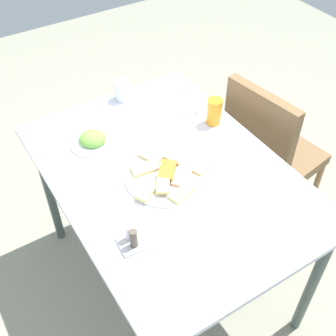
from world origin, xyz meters
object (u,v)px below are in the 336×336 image
at_px(drinking_glass, 122,91).
at_px(paper_napkin, 189,102).
at_px(fork, 186,103).
at_px(spoon, 192,101).
at_px(salad_plate_greens, 93,140).
at_px(condiment_caddy, 132,239).
at_px(dining_chair, 267,150).
at_px(soda_can, 214,111).
at_px(pide_platter, 167,174).
at_px(dining_table, 169,186).

xyz_separation_m(drinking_glass, paper_napkin, (0.19, 0.25, -0.04)).
height_order(fork, spoon, same).
bearing_deg(drinking_glass, salad_plate_greens, -49.68).
bearing_deg(paper_napkin, spoon, 90.00).
bearing_deg(condiment_caddy, salad_plate_greens, 168.51).
height_order(drinking_glass, spoon, drinking_glass).
xyz_separation_m(salad_plate_greens, drinking_glass, (-0.22, 0.26, 0.03)).
relative_size(dining_chair, soda_can, 7.25).
relative_size(dining_chair, paper_napkin, 6.85).
distance_m(salad_plate_greens, soda_can, 0.54).
bearing_deg(soda_can, pide_platter, -63.44).
bearing_deg(spoon, condiment_caddy, -27.40).
bearing_deg(dining_chair, dining_table, -81.28).
xyz_separation_m(drinking_glass, fork, (0.19, 0.23, -0.04)).
relative_size(soda_can, condiment_caddy, 1.25).
bearing_deg(fork, spoon, 106.55).
bearing_deg(pide_platter, spoon, 134.74).
distance_m(spoon, condiment_caddy, 0.85).
distance_m(dining_table, pide_platter, 0.10).
xyz_separation_m(pide_platter, paper_napkin, (-0.36, 0.34, -0.01)).
bearing_deg(paper_napkin, salad_plate_greens, -87.12).
distance_m(salad_plate_greens, paper_napkin, 0.51).
xyz_separation_m(spoon, condiment_caddy, (0.57, -0.64, 0.02)).
bearing_deg(pide_platter, drinking_glass, 170.14).
bearing_deg(salad_plate_greens, dining_chair, 75.71).
bearing_deg(fork, dining_chair, 72.29).
bearing_deg(soda_can, dining_table, -64.69).
height_order(soda_can, fork, soda_can).
bearing_deg(soda_can, fork, -171.50).
relative_size(dining_table, dining_chair, 1.36).
distance_m(dining_chair, condiment_caddy, 1.05).
distance_m(fork, condiment_caddy, 0.83).
distance_m(paper_napkin, condiment_caddy, 0.84).
bearing_deg(salad_plate_greens, condiment_caddy, -11.49).
height_order(drinking_glass, paper_napkin, drinking_glass).
xyz_separation_m(dining_table, soda_can, (-0.16, 0.34, 0.14)).
distance_m(dining_table, paper_napkin, 0.48).
bearing_deg(salad_plate_greens, drinking_glass, 130.32).
bearing_deg(salad_plate_greens, soda_can, 73.11).
bearing_deg(fork, dining_table, -25.62).
bearing_deg(dining_table, salad_plate_greens, -150.35).
height_order(salad_plate_greens, fork, salad_plate_greens).
bearing_deg(condiment_caddy, fork, 133.60).
distance_m(soda_can, paper_napkin, 0.19).
bearing_deg(soda_can, salad_plate_greens, -106.89).
height_order(dining_chair, spoon, dining_chair).
xyz_separation_m(soda_can, paper_napkin, (-0.18, -0.01, -0.06)).
bearing_deg(spoon, salad_plate_greens, -66.55).
distance_m(drinking_glass, fork, 0.30).
height_order(pide_platter, spoon, pide_platter).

